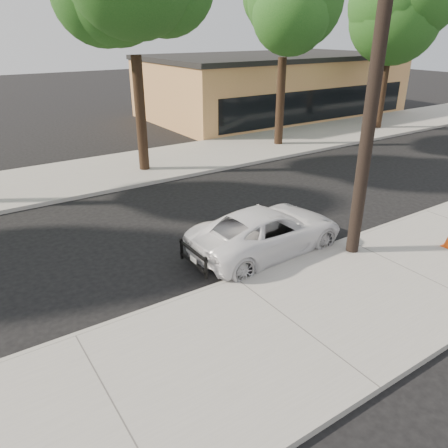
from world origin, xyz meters
The scene contains 9 objects.
ground centered at (0.00, 0.00, 0.00)m, with size 120.00×120.00×0.00m, color black.
near_sidewalk centered at (0.00, -4.30, 0.07)m, with size 90.00×4.40×0.15m, color gray.
far_sidewalk centered at (0.00, 8.50, 0.07)m, with size 90.00×5.00×0.15m, color gray.
curb_near centered at (0.00, -2.10, 0.07)m, with size 90.00×0.12×0.16m, color #9E9B93.
building_main centered at (16.00, 16.00, 2.00)m, with size 18.00×10.00×4.00m, color tan.
utility_pole centered at (3.60, -2.70, 4.70)m, with size 1.40×0.34×9.00m.
tree_d centered at (10.20, 7.95, 6.37)m, with size 4.50×4.35×8.75m.
tree_e centered at (18.21, 7.74, 6.70)m, with size 4.80×4.65×9.25m.
police_cruiser centered at (1.75, -1.18, 0.64)m, with size 2.14×4.63×1.29m, color white.
Camera 1 is at (-5.46, -9.79, 5.85)m, focal length 35.00 mm.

